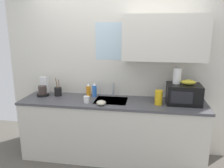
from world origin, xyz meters
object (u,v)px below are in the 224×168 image
at_px(paper_towel_roll, 177,76).
at_px(dish_soap_bottle_orange, 88,90).
at_px(utensil_crock, 58,91).
at_px(small_bowl, 101,103).
at_px(coffee_maker, 43,89).
at_px(cereal_canister, 159,97).
at_px(mug_white, 87,100).
at_px(dish_soap_bottle_blue, 94,90).
at_px(microwave, 184,94).
at_px(banana_bunch, 189,82).

xyz_separation_m(paper_towel_roll, dish_soap_bottle_orange, (-1.28, 0.06, -0.29)).
bearing_deg(utensil_crock, small_bowl, -23.22).
distance_m(coffee_maker, dish_soap_bottle_orange, 0.70).
bearing_deg(cereal_canister, small_bowl, -168.97).
distance_m(mug_white, utensil_crock, 0.59).
height_order(paper_towel_roll, coffee_maker, paper_towel_roll).
bearing_deg(dish_soap_bottle_blue, mug_white, -97.43).
distance_m(dish_soap_bottle_blue, dish_soap_bottle_orange, 0.09).
distance_m(cereal_canister, mug_white, 1.00).
bearing_deg(mug_white, small_bowl, -15.26).
relative_size(coffee_maker, cereal_canister, 1.41).
bearing_deg(cereal_canister, dish_soap_bottle_orange, 168.43).
bearing_deg(paper_towel_roll, mug_white, -168.96).
distance_m(coffee_maker, utensil_crock, 0.23).
relative_size(microwave, coffee_maker, 1.64).
bearing_deg(microwave, paper_towel_roll, 152.62).
relative_size(dish_soap_bottle_blue, utensil_crock, 0.74).
height_order(dish_soap_bottle_blue, small_bowl, dish_soap_bottle_blue).
relative_size(mug_white, small_bowl, 0.73).
bearing_deg(cereal_canister, microwave, 16.17).
distance_m(coffee_maker, small_bowl, 1.03).
bearing_deg(utensil_crock, dish_soap_bottle_orange, 5.34).
bearing_deg(paper_towel_roll, small_bowl, -163.45).
bearing_deg(small_bowl, dish_soap_bottle_orange, 127.06).
distance_m(paper_towel_roll, dish_soap_bottle_orange, 1.32).
bearing_deg(dish_soap_bottle_orange, dish_soap_bottle_blue, 1.87).
relative_size(paper_towel_roll, mug_white, 2.32).
relative_size(banana_bunch, utensil_crock, 0.71).
bearing_deg(small_bowl, microwave, 12.62).
bearing_deg(utensil_crock, cereal_canister, -6.39).
bearing_deg(banana_bunch, paper_towel_roll, 161.57).
xyz_separation_m(banana_bunch, utensil_crock, (-1.91, 0.07, -0.23)).
height_order(microwave, small_bowl, microwave).
relative_size(paper_towel_roll, utensil_crock, 0.78).
height_order(dish_soap_bottle_blue, cereal_canister, dish_soap_bottle_blue).
bearing_deg(dish_soap_bottle_blue, small_bowl, -63.87).
bearing_deg(utensil_crock, banana_bunch, -2.10).
height_order(microwave, utensil_crock, utensil_crock).
height_order(dish_soap_bottle_orange, cereal_canister, same).
bearing_deg(banana_bunch, dish_soap_bottle_orange, 175.46).
xyz_separation_m(microwave, utensil_crock, (-1.85, 0.07, -0.06)).
height_order(banana_bunch, mug_white, banana_bunch).
bearing_deg(microwave, coffee_maker, 178.35).
height_order(banana_bunch, dish_soap_bottle_orange, banana_bunch).
distance_m(microwave, dish_soap_bottle_blue, 1.30).
distance_m(cereal_canister, small_bowl, 0.79).
relative_size(coffee_maker, utensil_crock, 0.99).
relative_size(paper_towel_roll, dish_soap_bottle_orange, 1.10).
relative_size(dish_soap_bottle_blue, cereal_canister, 1.06).
distance_m(banana_bunch, dish_soap_bottle_blue, 1.36).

